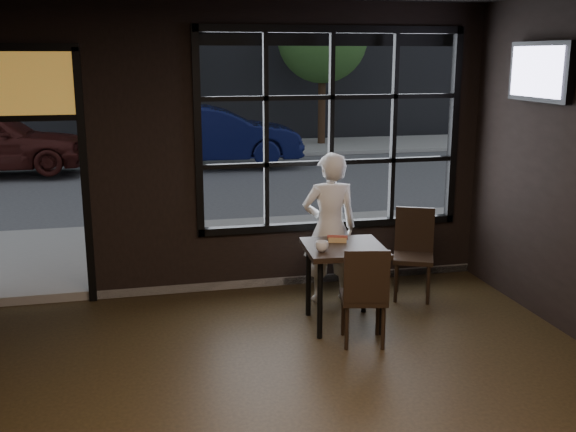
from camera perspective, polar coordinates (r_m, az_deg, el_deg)
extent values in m
cube|color=black|center=(7.66, 3.67, 7.26)|extent=(3.06, 0.12, 2.28)
cube|color=orange|center=(7.38, -22.07, 10.38)|extent=(1.20, 0.06, 0.70)
cube|color=#545456|center=(27.94, -11.05, 7.77)|extent=(60.00, 41.00, 0.04)
cube|color=black|center=(6.70, 4.70, -5.87)|extent=(0.81, 0.81, 0.82)
cube|color=black|center=(6.29, 6.40, -6.59)|extent=(0.49, 0.49, 0.95)
cube|color=black|center=(7.50, 10.57, -3.27)|extent=(0.57, 0.57, 0.99)
imported|color=white|center=(7.22, 3.55, -1.03)|extent=(0.62, 0.42, 1.64)
imported|color=silver|center=(6.37, 2.88, -2.58)|extent=(0.15, 0.15, 0.10)
cube|color=black|center=(7.16, 20.59, 11.37)|extent=(0.11, 0.99, 0.58)
imported|color=#090E35|center=(16.09, -6.35, 6.80)|extent=(4.20, 1.66, 1.36)
cylinder|color=#332114|center=(19.26, -12.70, 8.66)|extent=(0.20, 0.20, 2.25)
sphere|color=#376228|center=(19.20, -12.99, 14.12)|extent=(2.45, 2.45, 2.45)
cylinder|color=#332114|center=(19.87, 2.87, 9.29)|extent=(0.22, 0.22, 2.37)
sphere|color=#24621B|center=(19.83, 2.94, 14.87)|extent=(2.59, 2.59, 2.59)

